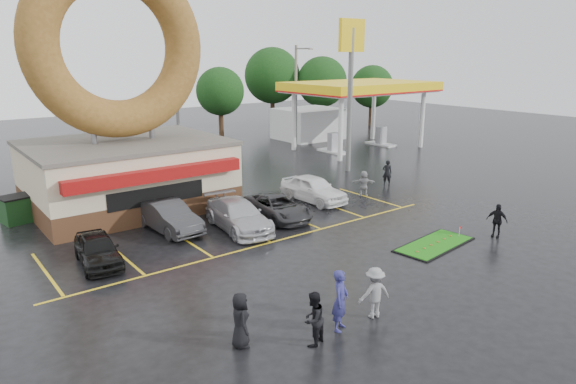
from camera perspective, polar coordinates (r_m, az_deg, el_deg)
ground at (r=21.03m, az=3.58°, el=-8.22°), size 120.00×120.00×0.00m
donut_shop at (r=29.42m, az=-17.83°, el=6.90°), size 10.20×8.70×13.50m
gas_station at (r=48.46m, az=5.45°, el=9.64°), size 12.30×13.65×5.90m
shell_sign at (r=36.95m, az=7.00°, el=13.60°), size 2.20×0.36×10.60m
streetlight_mid at (r=39.35m, az=-12.18°, el=9.68°), size 0.40×2.21×9.00m
streetlight_right at (r=46.53m, az=0.95°, el=10.82°), size 0.40×2.21×9.00m
tree_far_a at (r=59.08m, az=3.79°, el=12.11°), size 5.60×5.60×8.00m
tree_far_b at (r=61.82m, az=9.32°, el=11.48°), size 4.90×4.90×7.00m
tree_far_c at (r=59.71m, az=-1.76°, el=12.80°), size 6.30×6.30×9.00m
tree_far_d at (r=53.78m, az=-7.55°, el=11.02°), size 4.90×4.90×7.00m
car_black at (r=22.33m, az=-20.40°, el=-6.00°), size 1.97×3.92×1.28m
car_dgrey at (r=25.39m, az=-13.15°, el=-2.67°), size 1.85×4.51×1.45m
car_silver at (r=25.09m, az=-5.54°, el=-2.59°), size 2.58×5.11×1.42m
car_grey at (r=26.62m, az=-1.22°, el=-1.69°), size 2.30×4.54×1.23m
car_white at (r=29.67m, az=2.85°, el=0.37°), size 1.97×4.52×1.51m
person_blue at (r=16.22m, az=5.85°, el=-11.87°), size 0.86×0.77×1.98m
person_blackjkt at (r=15.47m, az=2.81°, el=-13.90°), size 0.98×0.88×1.67m
person_hoodie at (r=17.13m, az=9.60°, el=-10.96°), size 1.24×0.91×1.72m
person_bystander at (r=15.44m, az=-5.33°, el=-13.98°), size 0.76×0.94×1.68m
person_cameraman at (r=25.82m, az=22.19°, el=-2.95°), size 0.65×1.02×1.61m
person_walker_near at (r=31.14m, az=8.41°, el=0.96°), size 1.41×1.22×1.54m
person_walker_far at (r=33.89m, az=10.96°, el=2.12°), size 0.73×0.70×1.67m
dumpster at (r=29.50m, az=-27.51°, el=-1.69°), size 1.98×1.49×1.30m
putting_green at (r=24.08m, az=15.97°, el=-5.61°), size 4.34×2.27×0.52m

